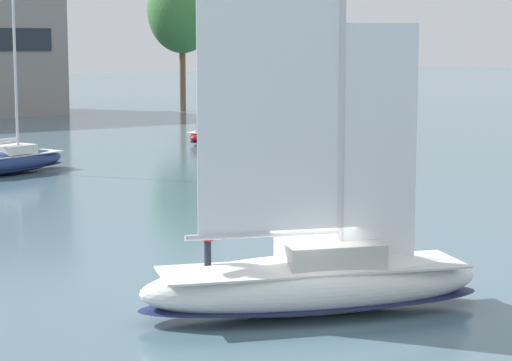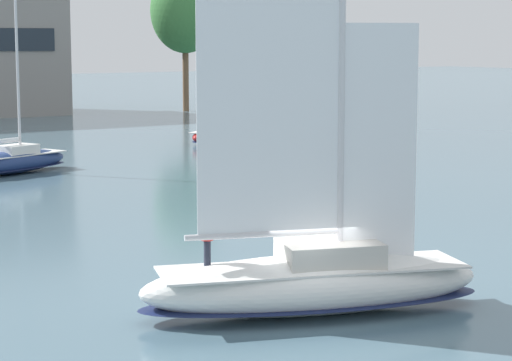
{
  "view_description": "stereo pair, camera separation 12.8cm",
  "coord_description": "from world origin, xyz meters",
  "px_view_note": "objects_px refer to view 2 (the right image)",
  "views": [
    {
      "loc": [
        -16.94,
        -22.63,
        7.88
      ],
      "look_at": [
        0.0,
        3.0,
        3.55
      ],
      "focal_mm": 70.0,
      "sensor_mm": 36.0,
      "label": 1
    },
    {
      "loc": [
        -16.84,
        -22.7,
        7.88
      ],
      "look_at": [
        0.0,
        3.0,
        3.55
      ],
      "focal_mm": 70.0,
      "sensor_mm": 36.0,
      "label": 2
    }
  ],
  "objects_px": {
    "sailboat_moored_far_slip": "(13,161)",
    "tree_shore_left": "(185,11)",
    "sailboat_main": "(313,276)",
    "sailboat_moored_mid_channel": "(213,134)"
  },
  "relations": [
    {
      "from": "sailboat_main",
      "to": "sailboat_moored_mid_channel",
      "type": "distance_m",
      "value": 49.48
    },
    {
      "from": "tree_shore_left",
      "to": "sailboat_moored_far_slip",
      "type": "xyz_separation_m",
      "value": [
        -34.44,
        -40.42,
        -10.33
      ]
    },
    {
      "from": "tree_shore_left",
      "to": "sailboat_moored_mid_channel",
      "type": "xyz_separation_m",
      "value": [
        -15.0,
        -31.04,
        -10.44
      ]
    },
    {
      "from": "sailboat_moored_far_slip",
      "to": "tree_shore_left",
      "type": "bearing_deg",
      "value": 49.56
    },
    {
      "from": "tree_shore_left",
      "to": "sailboat_main",
      "type": "height_order",
      "value": "tree_shore_left"
    },
    {
      "from": "sailboat_main",
      "to": "sailboat_moored_mid_channel",
      "type": "relative_size",
      "value": 1.48
    },
    {
      "from": "sailboat_moored_mid_channel",
      "to": "sailboat_main",
      "type": "bearing_deg",
      "value": -117.38
    },
    {
      "from": "sailboat_main",
      "to": "sailboat_moored_far_slip",
      "type": "height_order",
      "value": "sailboat_main"
    },
    {
      "from": "tree_shore_left",
      "to": "sailboat_moored_far_slip",
      "type": "bearing_deg",
      "value": -130.44
    },
    {
      "from": "tree_shore_left",
      "to": "sailboat_moored_mid_channel",
      "type": "relative_size",
      "value": 1.67
    }
  ]
}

